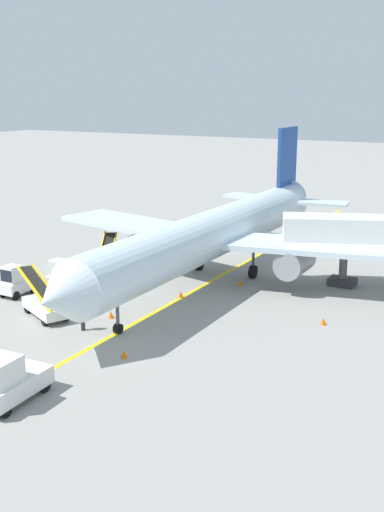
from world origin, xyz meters
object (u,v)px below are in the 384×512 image
at_px(ground_crew_marshaller, 83,315).
at_px(safety_cone_tail_area, 111,315).
at_px(belt_loader_aft_hold, 106,263).
at_px(airliner, 217,232).
at_px(baggage_tug_near_wing, 63,277).
at_px(belt_loader_forward_hold, 45,304).
at_px(safety_cone_wingtip_left, 323,321).
at_px(pushback_tug, 6,381).
at_px(ground_crew_wing_walker, 124,275).
at_px(safety_cone_nose_left, 124,354).
at_px(safety_cone_wingtip_right, 180,294).
at_px(safety_cone_nose_right, 240,282).
at_px(baggage_tug_by_cargo_door, 16,282).

xyz_separation_m(ground_crew_marshaller, safety_cone_tail_area, (0.15, 2.37, -0.69)).
bearing_deg(belt_loader_aft_hold, airliner, 19.00).
height_order(belt_loader_aft_hold, safety_cone_tail_area, belt_loader_aft_hold).
xyz_separation_m(baggage_tug_near_wing, belt_loader_forward_hold, (2.44, -4.40, -0.15)).
height_order(belt_loader_aft_hold, safety_cone_wingtip_left, belt_loader_aft_hold).
height_order(pushback_tug, belt_loader_forward_hold, belt_loader_forward_hold).
height_order(baggage_tug_near_wing, safety_cone_wingtip_left, baggage_tug_near_wing).
bearing_deg(airliner, pushback_tug, -87.82).
relative_size(belt_loader_forward_hold, ground_crew_wing_walker, 2.98).
height_order(safety_cone_nose_left, safety_cone_wingtip_left, same).
relative_size(safety_cone_wingtip_left, safety_cone_wingtip_right, 1.00).
distance_m(pushback_tug, ground_crew_marshaller, 8.65).
bearing_deg(safety_cone_wingtip_right, pushback_tug, -86.86).
distance_m(pushback_tug, belt_loader_forward_hold, 10.78).
bearing_deg(baggage_tug_near_wing, airliner, 44.49).
height_order(baggage_tug_near_wing, ground_crew_marshaller, baggage_tug_near_wing).
xyz_separation_m(baggage_tug_near_wing, safety_cone_wingtip_right, (7.64, 2.67, -0.71)).
distance_m(belt_loader_forward_hold, safety_cone_tail_area, 4.01).
relative_size(ground_crew_wing_walker, safety_cone_wingtip_left, 3.86).
distance_m(safety_cone_nose_left, safety_cone_nose_right, 14.00).
bearing_deg(baggage_tug_by_cargo_door, safety_cone_tail_area, -2.37).
bearing_deg(ground_crew_wing_walker, safety_cone_tail_area, -61.86).
bearing_deg(baggage_tug_near_wing, baggage_tug_by_cargo_door, -128.76).
bearing_deg(ground_crew_wing_walker, airliner, 48.50).
bearing_deg(pushback_tug, baggage_tug_by_cargo_door, 133.62).
relative_size(baggage_tug_by_cargo_door, safety_cone_nose_right, 5.49).
bearing_deg(safety_cone_nose_left, safety_cone_tail_area, 133.29).
bearing_deg(ground_crew_marshaller, safety_cone_wingtip_right, 77.23).
relative_size(pushback_tug, safety_cone_tail_area, 8.44).
relative_size(pushback_tug, safety_cone_wingtip_left, 8.44).
xyz_separation_m(baggage_tug_by_cargo_door, belt_loader_aft_hold, (1.83, 7.27, -0.15)).
height_order(safety_cone_wingtip_left, safety_cone_wingtip_right, same).
bearing_deg(ground_crew_wing_walker, baggage_tug_by_cargo_door, -136.44).
bearing_deg(ground_crew_marshaller, belt_loader_aft_hold, 120.87).
xyz_separation_m(safety_cone_nose_right, safety_cone_wingtip_right, (-2.21, -4.31, 0.00)).
relative_size(baggage_tug_by_cargo_door, safety_cone_wingtip_left, 5.49).
height_order(baggage_tug_by_cargo_door, safety_cone_nose_right, baggage_tug_by_cargo_door).
bearing_deg(ground_crew_wing_walker, safety_cone_nose_right, 34.05).
bearing_deg(safety_cone_wingtip_right, safety_cone_wingtip_left, -1.04).
bearing_deg(ground_crew_wing_walker, belt_loader_forward_hold, -96.58).
xyz_separation_m(ground_crew_wing_walker, safety_cone_wingtip_right, (4.39, 0.15, -0.69)).
bearing_deg(baggage_tug_by_cargo_door, belt_loader_forward_hold, -24.95).
bearing_deg(pushback_tug, belt_loader_forward_hold, 124.26).
xyz_separation_m(safety_cone_nose_left, safety_cone_wingtip_left, (7.20, 9.51, 0.00)).
distance_m(ground_crew_wing_walker, safety_cone_wingtip_left, 14.08).
distance_m(safety_cone_nose_left, safety_cone_tail_area, 5.92).
distance_m(airliner, safety_cone_tail_area, 10.90).
distance_m(ground_crew_wing_walker, safety_cone_nose_left, 11.76).
xyz_separation_m(pushback_tug, belt_loader_aft_hold, (-8.59, 18.20, -0.22)).
bearing_deg(belt_loader_aft_hold, baggage_tug_near_wing, -89.13).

